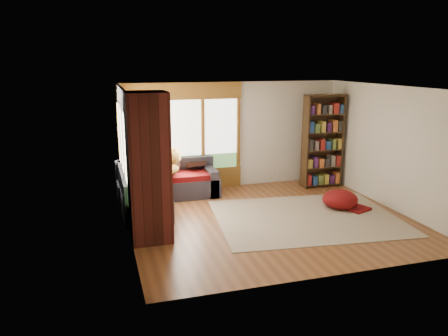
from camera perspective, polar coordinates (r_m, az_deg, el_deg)
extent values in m
plane|color=brown|center=(8.89, 5.92, -6.60)|extent=(5.50, 5.50, 0.00)
plane|color=white|center=(8.35, 6.36, 10.38)|extent=(5.50, 5.50, 0.00)
cube|color=silver|center=(10.83, 1.08, 4.32)|extent=(5.50, 0.04, 2.60)
cube|color=silver|center=(6.36, 14.75, -2.99)|extent=(5.50, 0.04, 2.60)
cube|color=silver|center=(7.91, -12.63, 0.40)|extent=(0.04, 5.00, 2.60)
cube|color=silver|center=(9.89, 21.04, 2.48)|extent=(0.04, 5.00, 2.60)
cube|color=brown|center=(10.50, -5.15, 4.24)|extent=(2.82, 0.10, 1.90)
cube|color=white|center=(10.50, -5.15, 4.24)|extent=(2.54, 0.09, 1.62)
cube|color=brown|center=(9.07, -13.00, 2.41)|extent=(0.10, 2.62, 1.90)
cube|color=white|center=(9.07, -13.00, 2.41)|extent=(0.09, 2.36, 1.62)
cube|color=#7B9553|center=(9.82, -13.27, 5.62)|extent=(0.03, 0.72, 0.90)
cube|color=#471914|center=(7.60, -9.80, -0.01)|extent=(0.70, 0.70, 2.60)
cube|color=#2C2B32|center=(10.27, -7.01, -2.55)|extent=(2.20, 0.90, 0.42)
cube|color=#2C2B32|center=(10.50, -7.39, 0.06)|extent=(2.20, 0.20, 0.38)
cube|color=#2C2B32|center=(10.45, -1.61, -1.66)|extent=(0.20, 0.90, 0.60)
cube|color=maroon|center=(10.07, -7.50, -1.31)|extent=(1.90, 0.66, 0.12)
cube|color=#2C2B32|center=(9.58, -10.20, -3.90)|extent=(0.90, 2.20, 0.42)
cube|color=#2C2B32|center=(9.44, -12.42, -1.74)|extent=(0.20, 2.20, 0.38)
cube|color=#2C2B32|center=(8.60, -9.47, -5.29)|extent=(0.90, 0.20, 0.60)
cube|color=maroon|center=(9.18, -9.28, -2.88)|extent=(0.66, 1.20, 0.12)
cube|color=maroon|center=(10.09, -9.98, -1.38)|extent=(0.66, 0.66, 0.12)
cube|color=beige|center=(9.04, 10.70, -6.36)|extent=(3.88, 3.13, 0.01)
cube|color=#392413|center=(11.33, 14.85, 3.51)|extent=(0.04, 0.33, 2.30)
cube|color=#392413|center=(10.87, 10.57, 3.32)|extent=(0.04, 0.33, 2.30)
cube|color=#392413|center=(11.23, 12.37, 3.56)|extent=(0.99, 0.02, 2.30)
cube|color=#392413|center=(11.33, 12.46, -2.01)|extent=(0.91, 0.31, 0.03)
cube|color=#392413|center=(11.23, 12.58, 0.16)|extent=(0.91, 0.31, 0.03)
cube|color=#392413|center=(11.13, 12.70, 2.36)|extent=(0.91, 0.31, 0.03)
cube|color=#392413|center=(11.06, 12.82, 4.60)|extent=(0.91, 0.31, 0.03)
cube|color=#392413|center=(11.00, 12.94, 6.86)|extent=(0.91, 0.31, 0.03)
cube|color=#392413|center=(10.95, 13.06, 9.15)|extent=(0.91, 0.31, 0.03)
cube|color=#726659|center=(11.08, 12.80, 3.40)|extent=(0.87, 0.25, 2.14)
ellipsoid|color=maroon|center=(9.69, 14.93, -3.91)|extent=(0.94, 0.94, 0.40)
ellipsoid|color=olive|center=(9.71, -8.33, -0.11)|extent=(1.13, 1.02, 0.32)
sphere|color=olive|center=(9.89, -6.80, 1.11)|extent=(0.53, 0.53, 0.39)
cone|color=olive|center=(9.82, -7.11, 1.93)|extent=(0.19, 0.19, 0.17)
ellipsoid|color=black|center=(9.04, -8.57, -1.56)|extent=(0.70, 0.85, 0.24)
sphere|color=black|center=(9.23, -9.41, -0.51)|extent=(0.38, 0.38, 0.29)
cone|color=black|center=(9.16, -9.29, 0.14)|extent=(0.14, 0.14, 0.13)
cube|color=black|center=(10.47, -3.51, 0.90)|extent=(0.45, 0.12, 0.45)
cube|color=black|center=(10.35, -6.75, 0.69)|extent=(0.45, 0.12, 0.45)
cube|color=black|center=(9.80, -11.65, -0.26)|extent=(0.45, 0.12, 0.45)
cube|color=black|center=(8.74, -11.00, -1.95)|extent=(0.45, 0.12, 0.45)
cube|color=maroon|center=(10.27, -10.04, 0.47)|extent=(0.42, 0.12, 0.42)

